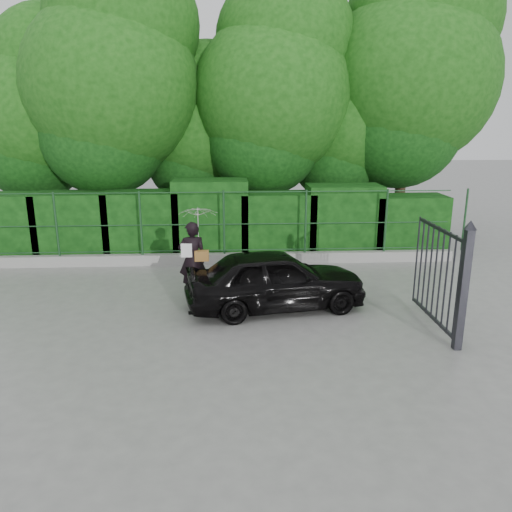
{
  "coord_description": "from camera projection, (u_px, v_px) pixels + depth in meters",
  "views": [
    {
      "loc": [
        0.54,
        -9.2,
        4.01
      ],
      "look_at": [
        1.12,
        1.3,
        1.1
      ],
      "focal_mm": 35.0,
      "sensor_mm": 36.0,
      "label": 1
    }
  ],
  "objects": [
    {
      "name": "gate",
      "position": [
        452.0,
        278.0,
        9.13
      ],
      "size": [
        0.22,
        2.33,
        2.36
      ],
      "color": "#24242A",
      "rests_on": "ground"
    },
    {
      "name": "fence",
      "position": [
        218.0,
        223.0,
        13.92
      ],
      "size": [
        14.13,
        0.06,
        1.8
      ],
      "color": "#1B4221",
      "rests_on": "kerb"
    },
    {
      "name": "woman",
      "position": [
        196.0,
        240.0,
        11.38
      ],
      "size": [
        0.94,
        0.91,
        2.08
      ],
      "color": "black",
      "rests_on": "ground"
    },
    {
      "name": "car",
      "position": [
        275.0,
        279.0,
        10.75
      ],
      "size": [
        4.07,
        2.2,
        1.32
      ],
      "primitive_type": "imported",
      "rotation": [
        0.0,
        0.0,
        1.74
      ],
      "color": "black",
      "rests_on": "ground"
    },
    {
      "name": "trees",
      "position": [
        246.0,
        99.0,
        16.17
      ],
      "size": [
        17.1,
        6.15,
        8.08
      ],
      "color": "black",
      "rests_on": "ground"
    },
    {
      "name": "kerb",
      "position": [
        211.0,
        259.0,
        14.19
      ],
      "size": [
        14.0,
        0.25,
        0.3
      ],
      "primitive_type": "cube",
      "color": "#9E9E99",
      "rests_on": "ground"
    },
    {
      "name": "hedge",
      "position": [
        210.0,
        223.0,
        14.92
      ],
      "size": [
        14.2,
        1.2,
        2.28
      ],
      "color": "black",
      "rests_on": "ground"
    },
    {
      "name": "ground",
      "position": [
        203.0,
        328.0,
        9.9
      ],
      "size": [
        80.0,
        80.0,
        0.0
      ],
      "primitive_type": "plane",
      "color": "gray"
    }
  ]
}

